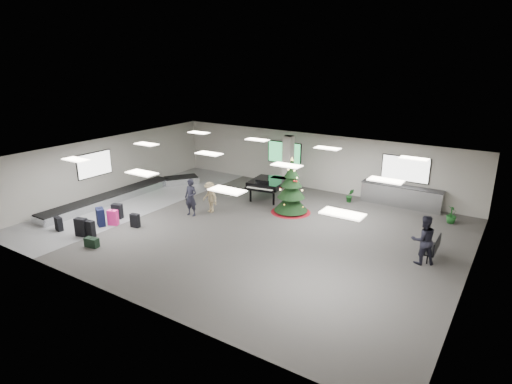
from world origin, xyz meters
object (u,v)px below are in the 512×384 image
Objects in this scene: traveler_b at (210,197)px; potted_plant_right at (452,215)px; pink_suitcase at (113,218)px; grand_piano at (267,183)px; traveler_bench at (423,240)px; christmas_tree at (291,194)px; bench at (433,247)px; service_counter at (401,196)px; baggage_carousel at (126,194)px; traveler_a at (191,198)px; potted_plant_left at (350,195)px.

traveler_b is 11.30m from potted_plant_right.
pink_suitcase is 0.31× the size of grand_piano.
traveler_bench reaches higher than potted_plant_right.
traveler_b is (-3.33, -2.13, -0.19)m from christmas_tree.
pink_suitcase is 4.59m from traveler_b.
traveler_bench is (-0.28, -0.61, 0.46)m from bench.
traveler_b is 9.98m from traveler_bench.
bench is 4.30m from potted_plant_right.
pink_suitcase is 13.15m from traveler_bench.
potted_plant_right is at bearing -22.57° from service_counter.
service_counter is 3.02× the size of bench.
service_counter reaches higher than baggage_carousel.
baggage_carousel is at bearing -159.87° from potted_plant_right.
service_counter is 4.97× the size of potted_plant_right.
traveler_bench reaches higher than pink_suitcase.
service_counter is at bearing 41.90° from christmas_tree.
traveler_b is (0.48, 0.85, -0.13)m from traveler_a.
pink_suitcase is at bearing -131.34° from potted_plant_left.
traveler_bench reaches higher than traveler_a.
pink_suitcase is (2.61, -2.96, 0.14)m from baggage_carousel.
bench reaches higher than baggage_carousel.
potted_plant_left is at bearing 176.82° from potted_plant_right.
service_counter reaches higher than pink_suitcase.
traveler_a is 2.21× the size of potted_plant_right.
potted_plant_left is (5.20, 5.16, -0.40)m from traveler_b.
christmas_tree is 3.96m from traveler_b.
bench is 1.84× the size of potted_plant_left.
pink_suitcase is 3.64m from traveler_a.
potted_plant_right reaches higher than potted_plant_left.
christmas_tree is (-4.27, -3.83, 0.41)m from service_counter.
service_counter is 2.25× the size of traveler_a.
bench is at bearing -149.81° from traveler_bench.
baggage_carousel is 15.26m from traveler_bench.
pink_suitcase is at bearing -136.53° from service_counter.
baggage_carousel is 5.33m from traveler_b.
pink_suitcase is 0.54× the size of bench.
potted_plant_left is at bearing -161.60° from service_counter.
baggage_carousel is 15.56m from bench.
traveler_bench is (6.65, -2.16, -0.02)m from christmas_tree.
baggage_carousel is 13.30× the size of potted_plant_left.
traveler_b is at bearing -141.92° from service_counter.
baggage_carousel is at bearing 174.80° from traveler_a.
traveler_a reaches higher than baggage_carousel.
traveler_bench is (8.65, -3.22, 0.05)m from grand_piano.
christmas_tree is at bearing -138.10° from service_counter.
traveler_a is (-3.81, -2.98, -0.06)m from christmas_tree.
bench is 0.87× the size of traveler_b.
bench is (2.66, -5.38, -0.07)m from service_counter.
baggage_carousel is 4.81m from traveler_a.
christmas_tree is at bearing -35.57° from grand_piano.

